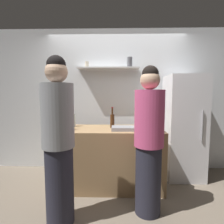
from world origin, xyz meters
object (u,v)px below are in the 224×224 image
(utensil_holder, at_px, (160,128))
(wine_bottle_dark_glass, at_px, (148,121))
(wine_bottle_amber_glass, at_px, (112,120))
(water_bottle_plastic, at_px, (72,120))
(baking_pan, at_px, (123,128))
(person_pink_top, at_px, (148,142))
(wine_bottle_green_glass, at_px, (66,123))
(person_grey_hoodie, at_px, (58,142))
(refrigerator, at_px, (183,127))

(utensil_holder, distance_m, wine_bottle_dark_glass, 0.34)
(wine_bottle_amber_glass, distance_m, water_bottle_plastic, 0.64)
(baking_pan, relative_size, person_pink_top, 0.20)
(wine_bottle_dark_glass, height_order, water_bottle_plastic, wine_bottle_dark_glass)
(baking_pan, distance_m, wine_bottle_green_glass, 0.83)
(wine_bottle_amber_glass, height_order, person_grey_hoodie, person_grey_hoodie)
(baking_pan, bearing_deg, water_bottle_plastic, 161.98)
(wine_bottle_amber_glass, relative_size, water_bottle_plastic, 1.29)
(person_pink_top, bearing_deg, wine_bottle_dark_glass, -112.53)
(wine_bottle_green_glass, bearing_deg, water_bottle_plastic, 84.75)
(person_grey_hoodie, bearing_deg, refrigerator, 170.15)
(person_grey_hoodie, bearing_deg, wine_bottle_amber_glass, -165.57)
(water_bottle_plastic, bearing_deg, wine_bottle_green_glass, -95.25)
(utensil_holder, bearing_deg, refrigerator, 48.69)
(baking_pan, bearing_deg, refrigerator, 24.17)
(wine_bottle_amber_glass, distance_m, person_grey_hoodie, 1.05)
(person_pink_top, bearing_deg, water_bottle_plastic, -49.03)
(person_pink_top, bearing_deg, refrigerator, -140.90)
(refrigerator, height_order, person_pink_top, person_pink_top)
(person_grey_hoodie, distance_m, person_pink_top, 1.01)
(refrigerator, bearing_deg, wine_bottle_amber_glass, -166.69)
(wine_bottle_amber_glass, bearing_deg, utensil_holder, -26.32)
(water_bottle_plastic, bearing_deg, utensil_holder, -17.46)
(baking_pan, relative_size, wine_bottle_green_glass, 1.17)
(refrigerator, distance_m, person_grey_hoodie, 2.10)
(wine_bottle_green_glass, bearing_deg, wine_bottle_amber_glass, 16.93)
(refrigerator, bearing_deg, wine_bottle_dark_glass, -155.70)
(person_grey_hoodie, bearing_deg, person_pink_top, 147.20)
(wine_bottle_amber_glass, xyz_separation_m, water_bottle_plastic, (-0.63, 0.08, -0.01))
(refrigerator, distance_m, wine_bottle_green_glass, 1.92)
(utensil_holder, relative_size, person_grey_hoodie, 0.12)
(baking_pan, relative_size, water_bottle_plastic, 1.37)
(wine_bottle_amber_glass, xyz_separation_m, person_pink_top, (0.44, -0.70, -0.15))
(wine_bottle_dark_glass, distance_m, person_pink_top, 0.71)
(utensil_holder, bearing_deg, water_bottle_plastic, 162.54)
(person_grey_hoodie, relative_size, person_pink_top, 1.04)
(water_bottle_plastic, distance_m, person_pink_top, 1.33)
(utensil_holder, relative_size, wine_bottle_green_glass, 0.75)
(water_bottle_plastic, bearing_deg, wine_bottle_amber_glass, -7.21)
(baking_pan, height_order, utensil_holder, utensil_holder)
(refrigerator, distance_m, wine_bottle_dark_glass, 0.72)
(refrigerator, xyz_separation_m, utensil_holder, (-0.54, -0.61, 0.10))
(wine_bottle_dark_glass, bearing_deg, wine_bottle_green_glass, -170.95)
(wine_bottle_dark_glass, bearing_deg, wine_bottle_amber_glass, 179.21)
(baking_pan, xyz_separation_m, utensil_holder, (0.50, -0.15, 0.04))
(wine_bottle_amber_glass, bearing_deg, wine_bottle_dark_glass, -0.79)
(wine_bottle_dark_glass, bearing_deg, baking_pan, -156.05)
(person_grey_hoodie, height_order, person_pink_top, person_grey_hoodie)
(baking_pan, relative_size, utensil_holder, 1.55)
(baking_pan, bearing_deg, person_pink_top, -62.05)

